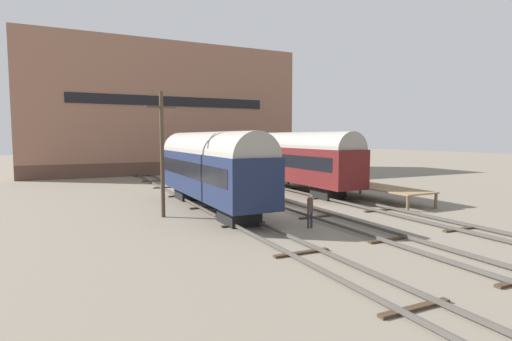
% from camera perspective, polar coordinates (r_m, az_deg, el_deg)
% --- Properties ---
extents(ground_plane, '(200.00, 200.00, 0.00)m').
position_cam_1_polar(ground_plane, '(27.18, 5.21, -5.54)').
color(ground_plane, slate).
extents(track_left, '(2.60, 60.00, 0.26)m').
position_cam_1_polar(track_left, '(24.99, -4.65, -6.13)').
color(track_left, '#4C4742').
rests_on(track_left, ground).
extents(track_middle, '(2.60, 60.00, 0.26)m').
position_cam_1_polar(track_middle, '(27.15, 5.22, -5.25)').
color(track_middle, '#4C4742').
rests_on(track_middle, ground).
extents(track_right, '(2.60, 60.00, 0.26)m').
position_cam_1_polar(track_right, '(29.99, 13.40, -4.40)').
color(track_right, '#4C4742').
rests_on(track_right, ground).
extents(train_car_maroon, '(2.88, 18.19, 5.29)m').
position_cam_1_polar(train_car_maroon, '(36.85, 4.85, 1.95)').
color(train_car_maroon, black).
rests_on(train_car_maroon, ground).
extents(train_car_navy, '(2.98, 15.09, 5.22)m').
position_cam_1_polar(train_car_navy, '(26.97, -6.62, 0.71)').
color(train_car_navy, black).
rests_on(train_car_navy, ground).
extents(station_platform, '(2.92, 15.69, 1.12)m').
position_cam_1_polar(station_platform, '(34.49, 13.07, -1.68)').
color(station_platform, '#8C704C').
rests_on(station_platform, ground).
extents(bench, '(1.40, 0.40, 0.91)m').
position_cam_1_polar(bench, '(33.65, 14.16, -0.90)').
color(bench, brown).
rests_on(bench, station_platform).
extents(person_worker, '(0.32, 0.32, 1.85)m').
position_cam_1_polar(person_worker, '(21.62, 7.73, -5.26)').
color(person_worker, '#282833').
rests_on(person_worker, ground).
extents(utility_pole, '(1.80, 0.24, 7.59)m').
position_cam_1_polar(utility_pole, '(24.73, -13.27, 2.54)').
color(utility_pole, '#473828').
rests_on(utility_pole, ground).
extents(warehouse_building, '(35.37, 10.45, 17.01)m').
position_cam_1_polar(warehouse_building, '(57.43, -13.12, 8.35)').
color(warehouse_building, brown).
rests_on(warehouse_building, ground).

